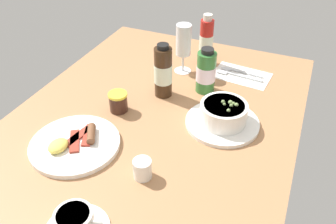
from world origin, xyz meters
TOP-DOWN VIEW (x-y plane):
  - ground_plane at (0.00, 0.00)cm, footprint 110.00×84.00cm
  - porridge_bowl at (3.22, -20.01)cm, footprint 21.74×21.74cm
  - cutlery_setting at (33.15, -18.34)cm, footprint 14.59×20.95cm
  - coffee_cup at (-44.08, -1.64)cm, footprint 14.16×14.16cm
  - creamer_jug at (-24.52, -7.42)cm, footprint 5.31×4.98cm
  - wine_glass at (27.92, 1.95)cm, footprint 6.15×6.15cm
  - jam_jar at (-2.48, 11.58)cm, footprint 5.86×5.86cm
  - sauce_bottle_brown at (11.09, 2.38)cm, footprint 5.81×5.81cm
  - sauce_bottle_red at (36.89, -3.61)cm, footprint 4.99×4.99cm
  - sauce_bottle_green at (18.76, -9.52)cm, footprint 6.40×6.40cm
  - breakfast_plate at (-21.78, 14.52)cm, footprint 24.58×24.58cm

SIDE VIEW (x-z plane):
  - ground_plane at x=0.00cm, z-range -3.00..0.00cm
  - cutlery_setting at x=33.15cm, z-range -0.20..0.70cm
  - breakfast_plate at x=-21.78cm, z-range -0.93..2.77cm
  - coffee_cup at x=-44.08cm, z-range -0.32..5.65cm
  - creamer_jug at x=-24.52cm, z-range -0.18..5.58cm
  - jam_jar at x=-2.48cm, z-range 0.04..6.29cm
  - porridge_bowl at x=3.22cm, z-range -0.58..7.39cm
  - sauce_bottle_green at x=18.76cm, z-range -0.60..14.88cm
  - sauce_bottle_brown at x=11.09cm, z-range -0.57..17.56cm
  - sauce_bottle_red at x=36.89cm, z-range -0.82..18.33cm
  - wine_glass at x=27.92cm, z-range 2.49..20.38cm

